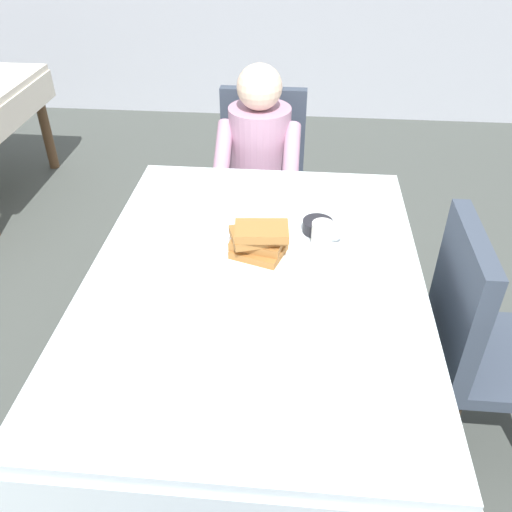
# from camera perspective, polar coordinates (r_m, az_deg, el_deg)

# --- Properties ---
(ground_plane) EXTENTS (14.00, 14.00, 0.00)m
(ground_plane) POSITION_cam_1_polar(r_m,az_deg,el_deg) (2.29, -0.11, -16.65)
(ground_plane) COLOR #474C47
(dining_table_main) EXTENTS (1.12, 1.52, 0.74)m
(dining_table_main) POSITION_cam_1_polar(r_m,az_deg,el_deg) (1.82, -0.13, -4.10)
(dining_table_main) COLOR silver
(dining_table_main) RESTS_ON ground
(chair_diner) EXTENTS (0.44, 0.45, 0.93)m
(chair_diner) POSITION_cam_1_polar(r_m,az_deg,el_deg) (2.87, 0.57, 9.15)
(chair_diner) COLOR #384251
(chair_diner) RESTS_ON ground
(diner_person) EXTENTS (0.40, 0.43, 1.12)m
(diner_person) POSITION_cam_1_polar(r_m,az_deg,el_deg) (2.67, 0.31, 10.31)
(diner_person) COLOR #B2849E
(diner_person) RESTS_ON ground
(chair_right_side) EXTENTS (0.45, 0.44, 0.93)m
(chair_right_side) POSITION_cam_1_polar(r_m,az_deg,el_deg) (2.00, 22.61, -7.72)
(chair_right_side) COLOR #384251
(chair_right_side) RESTS_ON ground
(plate_breakfast) EXTENTS (0.28, 0.28, 0.02)m
(plate_breakfast) POSITION_cam_1_polar(r_m,az_deg,el_deg) (1.84, 0.24, 0.19)
(plate_breakfast) COLOR white
(plate_breakfast) RESTS_ON dining_table_main
(breakfast_stack) EXTENTS (0.21, 0.19, 0.11)m
(breakfast_stack) POSITION_cam_1_polar(r_m,az_deg,el_deg) (1.80, 0.30, 1.74)
(breakfast_stack) COLOR #A36B33
(breakfast_stack) RESTS_ON plate_breakfast
(cup_coffee) EXTENTS (0.11, 0.08, 0.08)m
(cup_coffee) POSITION_cam_1_polar(r_m,az_deg,el_deg) (1.90, 7.11, 2.39)
(cup_coffee) COLOR white
(cup_coffee) RESTS_ON dining_table_main
(bowl_butter) EXTENTS (0.11, 0.11, 0.04)m
(bowl_butter) POSITION_cam_1_polar(r_m,az_deg,el_deg) (1.97, 6.55, 3.18)
(bowl_butter) COLOR black
(bowl_butter) RESTS_ON dining_table_main
(syrup_pitcher) EXTENTS (0.08, 0.08, 0.07)m
(syrup_pitcher) POSITION_cam_1_polar(r_m,az_deg,el_deg) (1.92, -6.56, 2.77)
(syrup_pitcher) COLOR silver
(syrup_pitcher) RESTS_ON dining_table_main
(fork_left_of_plate) EXTENTS (0.02, 0.18, 0.00)m
(fork_left_of_plate) POSITION_cam_1_polar(r_m,az_deg,el_deg) (1.85, -5.69, -0.00)
(fork_left_of_plate) COLOR silver
(fork_left_of_plate) RESTS_ON dining_table_main
(knife_right_of_plate) EXTENTS (0.02, 0.20, 0.00)m
(knife_right_of_plate) POSITION_cam_1_polar(r_m,az_deg,el_deg) (1.82, 6.14, -0.63)
(knife_right_of_plate) COLOR silver
(knife_right_of_plate) RESTS_ON dining_table_main
(spoon_near_edge) EXTENTS (0.15, 0.03, 0.00)m
(spoon_near_edge) POSITION_cam_1_polar(r_m,az_deg,el_deg) (1.58, -2.06, -7.30)
(spoon_near_edge) COLOR silver
(spoon_near_edge) RESTS_ON dining_table_main
(napkin_folded) EXTENTS (0.18, 0.13, 0.01)m
(napkin_folded) POSITION_cam_1_polar(r_m,az_deg,el_deg) (1.76, -10.02, -2.51)
(napkin_folded) COLOR white
(napkin_folded) RESTS_ON dining_table_main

